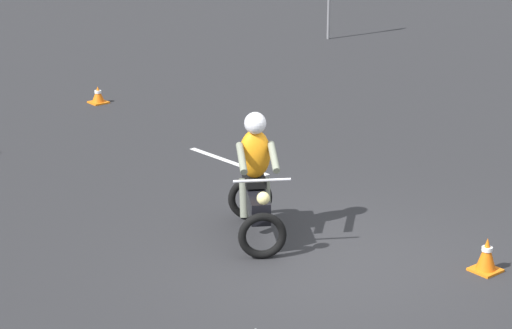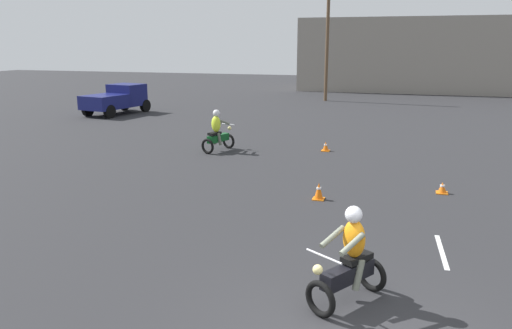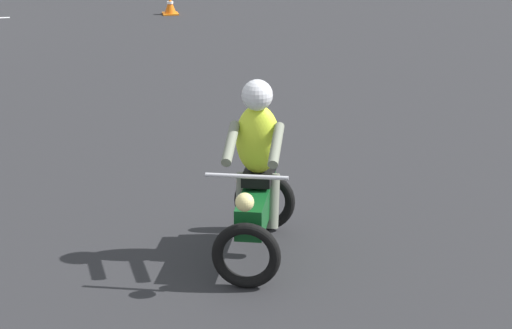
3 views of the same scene
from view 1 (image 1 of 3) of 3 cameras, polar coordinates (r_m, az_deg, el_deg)
ground_plane at (r=12.21m, az=4.64°, el=-5.65°), size 120.00×120.00×0.00m
motorcycle_rider_foreground at (r=12.67m, az=-0.02°, el=-1.12°), size 1.26×1.50×1.66m
traffic_cone_near_left at (r=19.35m, az=-9.01°, el=3.94°), size 0.32×0.32×0.33m
traffic_cone_mid_center at (r=12.20m, az=13.04°, el=-5.08°), size 0.32×0.32×0.43m
lane_stripe_n at (r=15.80m, az=-1.60°, el=0.19°), size 0.21×1.81×0.01m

